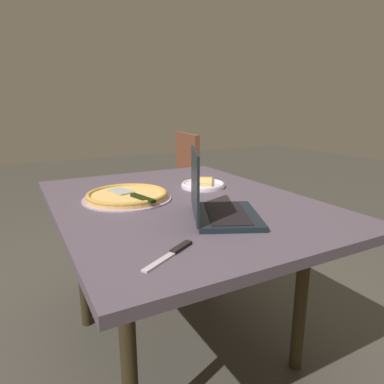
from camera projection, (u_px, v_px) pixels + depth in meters
ground_plane at (182, 343)px, 1.60m from camera, size 12.00×12.00×0.00m
dining_table at (181, 215)px, 1.44m from camera, size 1.31×1.00×0.70m
laptop at (216, 204)px, 1.17m from camera, size 0.36×0.33×0.24m
pizza_plate at (203, 184)px, 1.63m from camera, size 0.21×0.21×0.04m
pizza_tray at (127, 196)px, 1.42m from camera, size 0.37×0.37×0.04m
table_knife at (173, 252)px, 0.90m from camera, size 0.12×0.19×0.01m
chair_near at (172, 184)px, 2.56m from camera, size 0.49×0.49×0.89m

